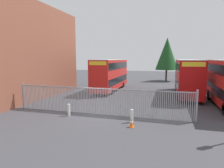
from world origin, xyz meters
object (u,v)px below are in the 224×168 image
Objects in this scene: double_decker_bus_behind_fence_right at (111,73)px; bollard_center_front at (132,116)px; double_decker_bus_behind_fence_left at (187,76)px; traffic_cone_by_gate at (132,123)px; bollard_near_left at (69,110)px.

double_decker_bus_behind_fence_right reaches higher than bollard_center_front.
bollard_center_front is (-4.71, -12.13, -1.95)m from double_decker_bus_behind_fence_left.
bollard_center_front is 1.61× the size of traffic_cone_by_gate.
bollard_center_front is (5.56, -13.57, -1.95)m from double_decker_bus_behind_fence_right.
double_decker_bus_behind_fence_left is at bearing -8.00° from double_decker_bus_behind_fence_right.
bollard_near_left is at bearing 177.32° from bollard_center_front.
double_decker_bus_behind_fence_right is (-10.27, 1.44, 0.00)m from double_decker_bus_behind_fence_left.
double_decker_bus_behind_fence_left and double_decker_bus_behind_fence_right have the same top height.
double_decker_bus_behind_fence_left is 11.38× the size of bollard_center_front.
bollard_near_left is at bearing -88.16° from double_decker_bus_behind_fence_right.
bollard_center_front is at bearing -111.23° from double_decker_bus_behind_fence_left.
traffic_cone_by_gate is at bearing -80.91° from bollard_center_front.
bollard_near_left is at bearing 166.93° from traffic_cone_by_gate.
double_decker_bus_behind_fence_right is 11.38× the size of bollard_center_front.
double_decker_bus_behind_fence_right is at bearing 111.43° from traffic_cone_by_gate.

